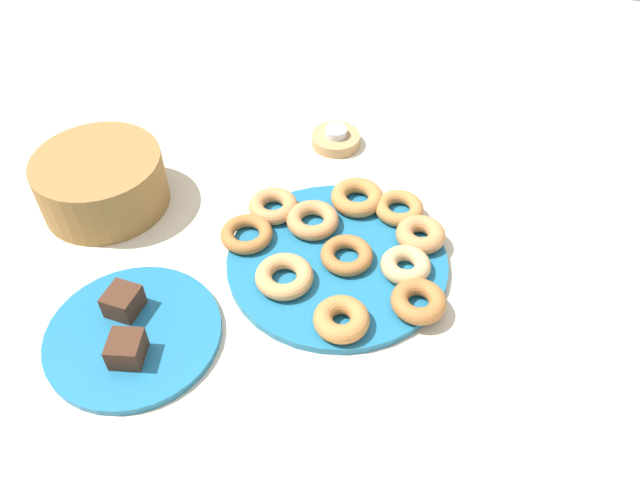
{
  "coord_description": "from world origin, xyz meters",
  "views": [
    {
      "loc": [
        -0.66,
        -0.22,
        0.76
      ],
      "look_at": [
        0.0,
        0.03,
        0.04
      ],
      "focal_mm": 35.14,
      "sensor_mm": 36.0,
      "label": 1
    }
  ],
  "objects_px": {
    "donut_0": "(346,256)",
    "tealight": "(336,132)",
    "donut_6": "(273,206)",
    "donut_10": "(421,235)",
    "basket": "(102,182)",
    "donut_8": "(399,208)",
    "cake_plate": "(134,335)",
    "brownie_far": "(123,301)",
    "candle_holder": "(336,140)",
    "donut_3": "(406,265)",
    "donut_7": "(247,234)",
    "donut_1": "(418,301)",
    "donut_9": "(357,197)",
    "donut_5": "(284,276)",
    "donut_plate": "(337,260)",
    "brownie_near": "(126,349)",
    "donut_2": "(341,319)",
    "donut_4": "(313,220)"
  },
  "relations": [
    {
      "from": "donut_plate",
      "to": "basket",
      "type": "xyz_separation_m",
      "value": [
        -0.01,
        0.44,
        0.04
      ]
    },
    {
      "from": "donut_10",
      "to": "donut_plate",
      "type": "bearing_deg",
      "value": 126.03
    },
    {
      "from": "donut_5",
      "to": "donut_0",
      "type": "bearing_deg",
      "value": -44.65
    },
    {
      "from": "brownie_far",
      "to": "candle_holder",
      "type": "bearing_deg",
      "value": -16.54
    },
    {
      "from": "brownie_far",
      "to": "tealight",
      "type": "relative_size",
      "value": 1.13
    },
    {
      "from": "donut_2",
      "to": "candle_holder",
      "type": "distance_m",
      "value": 0.46
    },
    {
      "from": "donut_1",
      "to": "donut_9",
      "type": "height_order",
      "value": "same"
    },
    {
      "from": "cake_plate",
      "to": "tealight",
      "type": "distance_m",
      "value": 0.56
    },
    {
      "from": "donut_3",
      "to": "donut_9",
      "type": "bearing_deg",
      "value": 44.16
    },
    {
      "from": "donut_3",
      "to": "donut_8",
      "type": "height_order",
      "value": "donut_3"
    },
    {
      "from": "donut_plate",
      "to": "donut_3",
      "type": "distance_m",
      "value": 0.11
    },
    {
      "from": "donut_8",
      "to": "tealight",
      "type": "xyz_separation_m",
      "value": [
        0.17,
        0.18,
        0.0
      ]
    },
    {
      "from": "tealight",
      "to": "brownie_near",
      "type": "bearing_deg",
      "value": 170.19
    },
    {
      "from": "donut_6",
      "to": "brownie_near",
      "type": "xyz_separation_m",
      "value": [
        -0.35,
        0.07,
        0.01
      ]
    },
    {
      "from": "cake_plate",
      "to": "donut_5",
      "type": "bearing_deg",
      "value": -45.8
    },
    {
      "from": "donut_10",
      "to": "brownie_far",
      "type": "distance_m",
      "value": 0.48
    },
    {
      "from": "donut_1",
      "to": "donut_4",
      "type": "xyz_separation_m",
      "value": [
        0.11,
        0.21,
        -0.0
      ]
    },
    {
      "from": "donut_2",
      "to": "candle_holder",
      "type": "height_order",
      "value": "donut_2"
    },
    {
      "from": "donut_3",
      "to": "donut_7",
      "type": "height_order",
      "value": "donut_3"
    },
    {
      "from": "tealight",
      "to": "donut_8",
      "type": "bearing_deg",
      "value": -133.31
    },
    {
      "from": "donut_plate",
      "to": "basket",
      "type": "height_order",
      "value": "basket"
    },
    {
      "from": "donut_0",
      "to": "donut_10",
      "type": "bearing_deg",
      "value": -49.25
    },
    {
      "from": "donut_6",
      "to": "donut_8",
      "type": "xyz_separation_m",
      "value": [
        0.07,
        -0.21,
        -0.0
      ]
    },
    {
      "from": "donut_3",
      "to": "donut_0",
      "type": "bearing_deg",
      "value": 97.48
    },
    {
      "from": "donut_1",
      "to": "candle_holder",
      "type": "bearing_deg",
      "value": 35.95
    },
    {
      "from": "donut_1",
      "to": "donut_8",
      "type": "height_order",
      "value": "donut_1"
    },
    {
      "from": "donut_0",
      "to": "brownie_near",
      "type": "height_order",
      "value": "brownie_near"
    },
    {
      "from": "brownie_near",
      "to": "donut_1",
      "type": "bearing_deg",
      "value": -57.35
    },
    {
      "from": "donut_5",
      "to": "candle_holder",
      "type": "height_order",
      "value": "donut_5"
    },
    {
      "from": "donut_9",
      "to": "tealight",
      "type": "xyz_separation_m",
      "value": [
        0.17,
        0.1,
        0.0
      ]
    },
    {
      "from": "donut_plate",
      "to": "donut_9",
      "type": "height_order",
      "value": "donut_9"
    },
    {
      "from": "donut_6",
      "to": "basket",
      "type": "height_order",
      "value": "basket"
    },
    {
      "from": "donut_0",
      "to": "candle_holder",
      "type": "height_order",
      "value": "donut_0"
    },
    {
      "from": "donut_10",
      "to": "basket",
      "type": "xyz_separation_m",
      "value": [
        -0.09,
        0.55,
        0.02
      ]
    },
    {
      "from": "donut_6",
      "to": "brownie_near",
      "type": "relative_size",
      "value": 1.75
    },
    {
      "from": "brownie_near",
      "to": "cake_plate",
      "type": "bearing_deg",
      "value": 26.57
    },
    {
      "from": "donut_6",
      "to": "donut_10",
      "type": "height_order",
      "value": "donut_10"
    },
    {
      "from": "donut_8",
      "to": "candle_holder",
      "type": "relative_size",
      "value": 0.88
    },
    {
      "from": "donut_0",
      "to": "donut_plate",
      "type": "bearing_deg",
      "value": 83.75
    },
    {
      "from": "donut_0",
      "to": "tealight",
      "type": "height_order",
      "value": "same"
    },
    {
      "from": "donut_7",
      "to": "brownie_near",
      "type": "xyz_separation_m",
      "value": [
        -0.27,
        0.06,
        0.01
      ]
    },
    {
      "from": "donut_6",
      "to": "brownie_near",
      "type": "height_order",
      "value": "brownie_near"
    },
    {
      "from": "donut_0",
      "to": "candle_holder",
      "type": "bearing_deg",
      "value": 22.52
    },
    {
      "from": "donut_0",
      "to": "donut_6",
      "type": "height_order",
      "value": "donut_6"
    },
    {
      "from": "donut_8",
      "to": "basket",
      "type": "relative_size",
      "value": 0.38
    },
    {
      "from": "donut_7",
      "to": "brownie_far",
      "type": "xyz_separation_m",
      "value": [
        -0.2,
        0.11,
        0.01
      ]
    },
    {
      "from": "candle_holder",
      "to": "donut_8",
      "type": "bearing_deg",
      "value": -133.31
    },
    {
      "from": "donut_2",
      "to": "donut_9",
      "type": "relative_size",
      "value": 0.9
    },
    {
      "from": "donut_3",
      "to": "candle_holder",
      "type": "relative_size",
      "value": 0.83
    },
    {
      "from": "cake_plate",
      "to": "brownie_far",
      "type": "height_order",
      "value": "brownie_far"
    }
  ]
}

